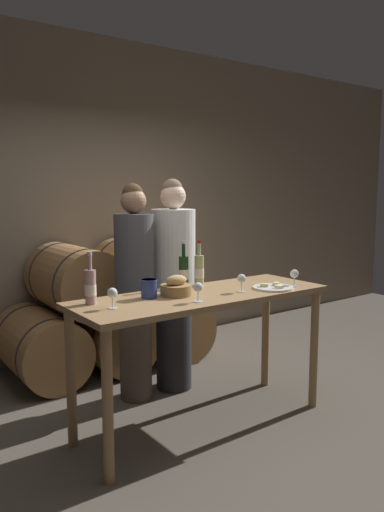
% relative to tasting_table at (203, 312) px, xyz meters
% --- Properties ---
extents(ground_plane, '(10.00, 10.00, 0.00)m').
position_rel_tasting_table_xyz_m(ground_plane, '(0.00, 0.00, -0.82)').
color(ground_plane, '#564F44').
extents(stone_wall_back, '(10.00, 0.12, 3.20)m').
position_rel_tasting_table_xyz_m(stone_wall_back, '(0.00, 2.08, 0.78)').
color(stone_wall_back, gray).
rests_on(stone_wall_back, ground_plane).
extents(barrel_stack, '(1.93, 0.92, 1.19)m').
position_rel_tasting_table_xyz_m(barrel_stack, '(0.00, 1.49, -0.29)').
color(barrel_stack, '#9E7042').
rests_on(barrel_stack, ground_plane).
extents(tasting_table, '(1.87, 0.65, 0.96)m').
position_rel_tasting_table_xyz_m(tasting_table, '(0.00, 0.00, 0.00)').
color(tasting_table, '#99754C').
rests_on(tasting_table, ground_plane).
extents(person_left, '(0.31, 0.31, 1.72)m').
position_rel_tasting_table_xyz_m(person_left, '(-0.16, 0.68, 0.07)').
color(person_left, '#4C4238').
rests_on(person_left, ground_plane).
extents(person_right, '(0.36, 0.36, 1.76)m').
position_rel_tasting_table_xyz_m(person_right, '(0.21, 0.68, 0.07)').
color(person_right, '#232326').
rests_on(person_right, ground_plane).
extents(wine_bottle_red, '(0.07, 0.07, 0.34)m').
position_rel_tasting_table_xyz_m(wine_bottle_red, '(0.03, 0.27, 0.25)').
color(wine_bottle_red, '#193819').
rests_on(wine_bottle_red, tasting_table).
extents(wine_bottle_white, '(0.07, 0.07, 0.34)m').
position_rel_tasting_table_xyz_m(wine_bottle_white, '(0.15, 0.25, 0.25)').
color(wine_bottle_white, '#ADBC7F').
rests_on(wine_bottle_white, tasting_table).
extents(wine_bottle_rose, '(0.07, 0.07, 0.33)m').
position_rel_tasting_table_xyz_m(wine_bottle_rose, '(-0.77, 0.16, 0.25)').
color(wine_bottle_rose, '#BC8E93').
rests_on(wine_bottle_rose, tasting_table).
extents(blue_crock, '(0.11, 0.11, 0.13)m').
position_rel_tasting_table_xyz_m(blue_crock, '(-0.38, 0.10, 0.20)').
color(blue_crock, navy).
rests_on(blue_crock, tasting_table).
extents(bread_basket, '(0.22, 0.22, 0.14)m').
position_rel_tasting_table_xyz_m(bread_basket, '(-0.18, 0.06, 0.19)').
color(bread_basket, olive).
rests_on(bread_basket, tasting_table).
extents(cheese_plate, '(0.29, 0.29, 0.04)m').
position_rel_tasting_table_xyz_m(cheese_plate, '(0.52, -0.16, 0.14)').
color(cheese_plate, white).
rests_on(cheese_plate, tasting_table).
extents(wine_glass_far_left, '(0.06, 0.06, 0.13)m').
position_rel_tasting_table_xyz_m(wine_glass_far_left, '(-0.71, -0.02, 0.22)').
color(wine_glass_far_left, white).
rests_on(wine_glass_far_left, tasting_table).
extents(wine_glass_left, '(0.06, 0.06, 0.13)m').
position_rel_tasting_table_xyz_m(wine_glass_left, '(-0.18, -0.18, 0.22)').
color(wine_glass_left, white).
rests_on(wine_glass_left, tasting_table).
extents(wine_glass_center, '(0.06, 0.06, 0.13)m').
position_rel_tasting_table_xyz_m(wine_glass_center, '(0.26, -0.11, 0.22)').
color(wine_glass_center, white).
rests_on(wine_glass_center, tasting_table).
extents(wine_glass_right, '(0.06, 0.06, 0.13)m').
position_rel_tasting_table_xyz_m(wine_glass_right, '(0.71, -0.19, 0.22)').
color(wine_glass_right, white).
rests_on(wine_glass_right, tasting_table).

